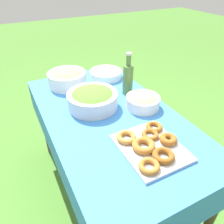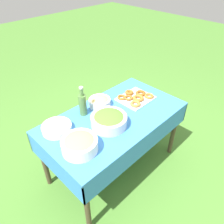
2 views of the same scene
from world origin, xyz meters
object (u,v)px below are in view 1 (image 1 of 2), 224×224
at_px(bread_bowl, 67,77).
at_px(pasta_bowl, 143,101).
at_px(salad_bowl, 93,98).
at_px(donut_platter, 150,146).
at_px(plate_stack, 106,74).
at_px(olive_oil_bottle, 128,78).

bearing_deg(bread_bowl, pasta_bowl, 33.05).
bearing_deg(salad_bowl, pasta_bowl, 62.25).
distance_m(salad_bowl, pasta_bowl, 0.34).
bearing_deg(salad_bowl, donut_platter, 11.70).
bearing_deg(plate_stack, salad_bowl, -36.20).
bearing_deg(olive_oil_bottle, plate_stack, -176.06).
height_order(salad_bowl, plate_stack, salad_bowl).
relative_size(donut_platter, bread_bowl, 1.25).
xyz_separation_m(donut_platter, olive_oil_bottle, (-0.57, 0.20, 0.10)).
xyz_separation_m(salad_bowl, pasta_bowl, (0.16, 0.30, -0.02)).
height_order(pasta_bowl, bread_bowl, bread_bowl).
bearing_deg(donut_platter, olive_oil_bottle, 161.06).
bearing_deg(bread_bowl, salad_bowl, 8.17).
distance_m(plate_stack, olive_oil_bottle, 0.34).
relative_size(plate_stack, bread_bowl, 0.90).
height_order(donut_platter, bread_bowl, bread_bowl).
xyz_separation_m(salad_bowl, olive_oil_bottle, (-0.06, 0.30, 0.06)).
relative_size(donut_platter, olive_oil_bottle, 1.19).
bearing_deg(bread_bowl, plate_stack, 89.74).
relative_size(salad_bowl, olive_oil_bottle, 1.08).
bearing_deg(olive_oil_bottle, pasta_bowl, -1.63).
height_order(olive_oil_bottle, bread_bowl, olive_oil_bottle).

